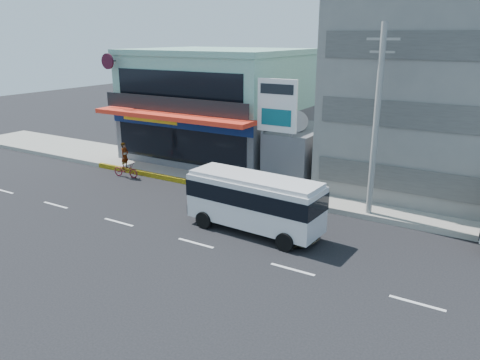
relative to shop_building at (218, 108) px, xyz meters
name	(u,v)px	position (x,y,z in m)	size (l,w,h in m)	color
ground	(196,243)	(8.00, -13.95, -4.00)	(120.00, 120.00, 0.00)	black
sidewalk	(362,200)	(13.00, -4.45, -3.85)	(70.00, 5.00, 0.30)	gray
shop_building	(218,108)	(0.00, 0.00, 0.00)	(12.40, 11.70, 8.00)	#46464B
gap_structure	(301,154)	(8.00, -1.95, -2.25)	(3.00, 6.00, 3.50)	#46464B
satellite_dish	(296,130)	(8.00, -2.95, -0.42)	(1.50, 1.50, 0.15)	slate
billboard	(277,112)	(7.50, -4.75, 0.93)	(2.60, 0.18, 6.90)	gray
utility_pole_near	(376,123)	(14.00, -6.55, 1.15)	(1.60, 0.30, 10.00)	#999993
minibus	(254,199)	(9.67, -11.31, -2.28)	(6.97, 2.71, 2.87)	silver
sedan	(280,223)	(11.00, -11.14, -3.31)	(1.62, 4.02, 1.37)	tan
motorcycle_rider	(125,166)	(-2.55, -7.69, -3.20)	(1.96, 0.91, 2.42)	maroon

